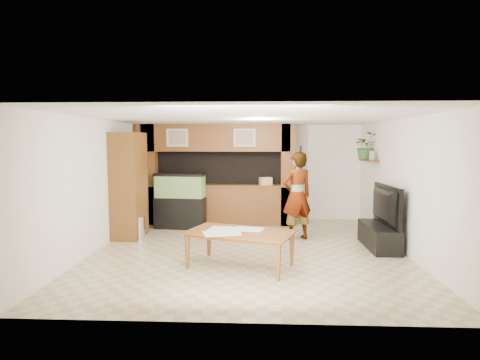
{
  "coord_description": "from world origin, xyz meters",
  "views": [
    {
      "loc": [
        0.19,
        -7.83,
        2.15
      ],
      "look_at": [
        -0.19,
        0.6,
        1.34
      ],
      "focal_mm": 30.0,
      "sensor_mm": 36.0,
      "label": 1
    }
  ],
  "objects_px": {
    "pantry_cabinet": "(129,185)",
    "dining_table": "(239,250)",
    "television": "(380,205)",
    "person": "(297,196)",
    "aquarium": "(180,201)"
  },
  "relations": [
    {
      "from": "pantry_cabinet",
      "to": "dining_table",
      "type": "bearing_deg",
      "value": -39.49
    },
    {
      "from": "pantry_cabinet",
      "to": "aquarium",
      "type": "xyz_separation_m",
      "value": [
        0.96,
        0.98,
        -0.51
      ]
    },
    {
      "from": "television",
      "to": "person",
      "type": "height_order",
      "value": "person"
    },
    {
      "from": "dining_table",
      "to": "pantry_cabinet",
      "type": "bearing_deg",
      "value": 159.92
    },
    {
      "from": "aquarium",
      "to": "person",
      "type": "xyz_separation_m",
      "value": [
        2.79,
        -1.02,
        0.3
      ]
    },
    {
      "from": "aquarium",
      "to": "person",
      "type": "distance_m",
      "value": 2.98
    },
    {
      "from": "pantry_cabinet",
      "to": "person",
      "type": "distance_m",
      "value": 3.75
    },
    {
      "from": "aquarium",
      "to": "person",
      "type": "height_order",
      "value": "person"
    },
    {
      "from": "television",
      "to": "person",
      "type": "relative_size",
      "value": 0.74
    },
    {
      "from": "pantry_cabinet",
      "to": "television",
      "type": "xyz_separation_m",
      "value": [
        5.35,
        -0.7,
        -0.3
      ]
    },
    {
      "from": "pantry_cabinet",
      "to": "television",
      "type": "height_order",
      "value": "pantry_cabinet"
    },
    {
      "from": "aquarium",
      "to": "dining_table",
      "type": "height_order",
      "value": "aquarium"
    },
    {
      "from": "aquarium",
      "to": "television",
      "type": "relative_size",
      "value": 0.96
    },
    {
      "from": "aquarium",
      "to": "dining_table",
      "type": "relative_size",
      "value": 0.77
    },
    {
      "from": "dining_table",
      "to": "television",
      "type": "bearing_deg",
      "value": 46.63
    }
  ]
}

